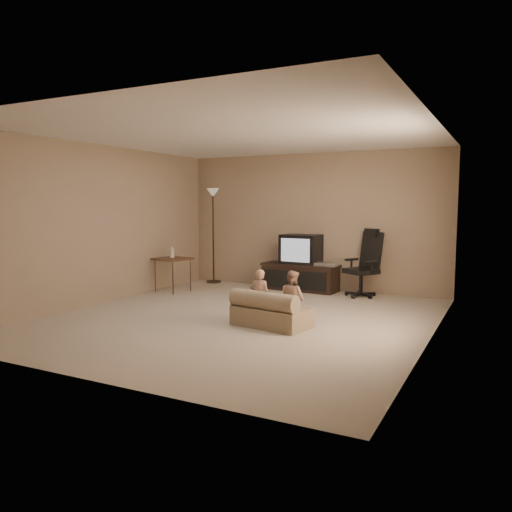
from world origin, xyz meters
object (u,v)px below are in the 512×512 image
at_px(office_chair, 364,272).
at_px(side_table, 173,259).
at_px(toddler_left, 260,297).
at_px(floor_lamp, 213,214).
at_px(tv_stand, 301,267).
at_px(child_sofa, 269,312).
at_px(toddler_right, 292,298).

xyz_separation_m(office_chair, side_table, (-3.19, -1.11, 0.18)).
xyz_separation_m(side_table, toddler_left, (2.49, -1.46, -0.23)).
relative_size(office_chair, floor_lamp, 0.62).
distance_m(tv_stand, office_chair, 1.20).
xyz_separation_m(tv_stand, floor_lamp, (-1.90, 0.04, 0.95)).
bearing_deg(child_sofa, tv_stand, 113.69).
bearing_deg(toddler_right, toddler_left, 35.44).
height_order(office_chair, side_table, office_chair).
bearing_deg(floor_lamp, side_table, -94.17).
relative_size(floor_lamp, child_sofa, 1.79).
relative_size(side_table, toddler_right, 1.14).
distance_m(child_sofa, toddler_left, 0.26).
distance_m(child_sofa, toddler_right, 0.35).
distance_m(floor_lamp, child_sofa, 3.96).
bearing_deg(floor_lamp, child_sofa, -47.17).
distance_m(floor_lamp, toddler_right, 3.96).
bearing_deg(toddler_right, side_table, -3.29).
height_order(toddler_left, toddler_right, toddler_left).
xyz_separation_m(child_sofa, toddler_left, (-0.17, 0.08, 0.17)).
distance_m(side_table, child_sofa, 3.10).
distance_m(tv_stand, child_sofa, 2.82).
relative_size(office_chair, side_table, 1.40).
distance_m(office_chair, side_table, 3.39).
xyz_separation_m(side_table, toddler_right, (2.90, -1.36, -0.23)).
xyz_separation_m(office_chair, toddler_left, (-0.70, -2.57, -0.05)).
bearing_deg(side_table, toddler_right, -25.07).
bearing_deg(office_chair, tv_stand, -150.80).
bearing_deg(floor_lamp, toddler_right, -42.66).
bearing_deg(toddler_left, side_table, -36.30).
bearing_deg(tv_stand, side_table, -146.24).
bearing_deg(toddler_right, floor_lamp, -20.89).
relative_size(toddler_left, toddler_right, 1.01).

